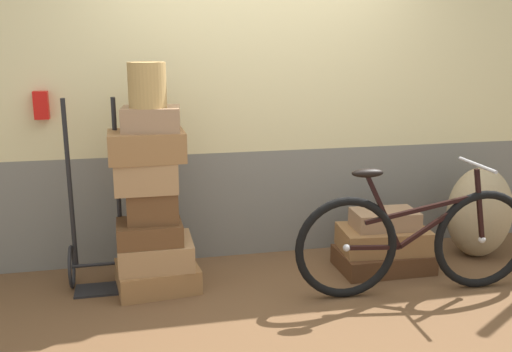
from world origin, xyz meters
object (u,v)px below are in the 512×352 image
object	(u,v)px
burlap_sack	(479,212)
suitcase_9	(385,219)
suitcase_0	(157,276)
wicker_basket	(147,85)
suitcase_5	(147,146)
suitcase_2	(149,232)
luggage_trolley	(98,245)
suitcase_7	(383,260)
suitcase_3	(153,206)
suitcase_4	(146,175)
suitcase_6	(151,119)
suitcase_1	(156,252)
bicycle	(415,241)
suitcase_8	(383,239)

from	to	relation	value
burlap_sack	suitcase_9	bearing A→B (deg)	-175.50
suitcase_0	wicker_basket	bearing A→B (deg)	-149.64
suitcase_5	suitcase_2	bearing A→B (deg)	-102.31
wicker_basket	luggage_trolley	bearing A→B (deg)	161.09
suitcase_7	suitcase_3	bearing A→B (deg)	179.14
suitcase_2	suitcase_5	world-z (taller)	suitcase_5
suitcase_4	luggage_trolley	size ratio (longest dim) A/B	0.31
suitcase_5	suitcase_6	xyz separation A→B (m)	(0.04, 0.00, 0.18)
suitcase_3	luggage_trolley	distance (m)	0.52
suitcase_3	suitcase_4	xyz separation A→B (m)	(-0.04, 0.02, 0.21)
suitcase_2	suitcase_3	distance (m)	0.19
suitcase_1	suitcase_9	distance (m)	1.75
suitcase_1	suitcase_6	xyz separation A→B (m)	(0.01, 0.01, 0.95)
suitcase_1	suitcase_3	bearing A→B (deg)	-111.75
suitcase_6	wicker_basket	bearing A→B (deg)	-117.86
suitcase_0	burlap_sack	distance (m)	2.62
suitcase_2	luggage_trolley	bearing A→B (deg)	156.50
suitcase_2	suitcase_6	distance (m)	0.79
suitcase_2	suitcase_7	bearing A→B (deg)	-0.82
suitcase_1	suitcase_6	world-z (taller)	suitcase_6
suitcase_0	suitcase_6	size ratio (longest dim) A/B	1.45
suitcase_5	suitcase_6	bearing A→B (deg)	5.50
luggage_trolley	burlap_sack	distance (m)	3.01
suitcase_4	bicycle	distance (m)	1.92
suitcase_0	suitcase_5	size ratio (longest dim) A/B	1.09
suitcase_7	bicycle	world-z (taller)	bicycle
suitcase_3	suitcase_9	xyz separation A→B (m)	(1.75, 0.00, -0.22)
bicycle	suitcase_9	bearing A→B (deg)	91.82
luggage_trolley	suitcase_6	bearing A→B (deg)	-14.86
suitcase_0	suitcase_1	xyz separation A→B (m)	(-0.00, 0.01, 0.18)
suitcase_0	suitcase_6	bearing A→B (deg)	70.23
suitcase_7	burlap_sack	xyz separation A→B (m)	(0.87, 0.09, 0.30)
suitcase_7	suitcase_9	bearing A→B (deg)	71.17
suitcase_4	wicker_basket	distance (m)	0.62
suitcase_0	suitcase_5	world-z (taller)	suitcase_5
suitcase_2	suitcase_1	bearing A→B (deg)	41.88
suitcase_5	bicycle	distance (m)	1.97
luggage_trolley	suitcase_0	bearing A→B (deg)	-17.09
suitcase_8	suitcase_2	bearing A→B (deg)	-174.90
suitcase_9	bicycle	distance (m)	0.46
suitcase_9	suitcase_4	bearing A→B (deg)	-177.80
suitcase_6	suitcase_7	size ratio (longest dim) A/B	0.55
suitcase_2	suitcase_9	size ratio (longest dim) A/B	0.92
wicker_basket	suitcase_0	bearing A→B (deg)	36.37
suitcase_2	suitcase_3	world-z (taller)	suitcase_3
suitcase_5	wicker_basket	xyz separation A→B (m)	(0.02, -0.02, 0.41)
suitcase_2	luggage_trolley	distance (m)	0.41
suitcase_6	suitcase_9	xyz separation A→B (m)	(1.74, -0.02, -0.82)
suitcase_0	burlap_sack	xyz separation A→B (m)	(2.60, 0.06, 0.29)
suitcase_3	suitcase_7	xyz separation A→B (m)	(1.74, -0.02, -0.54)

